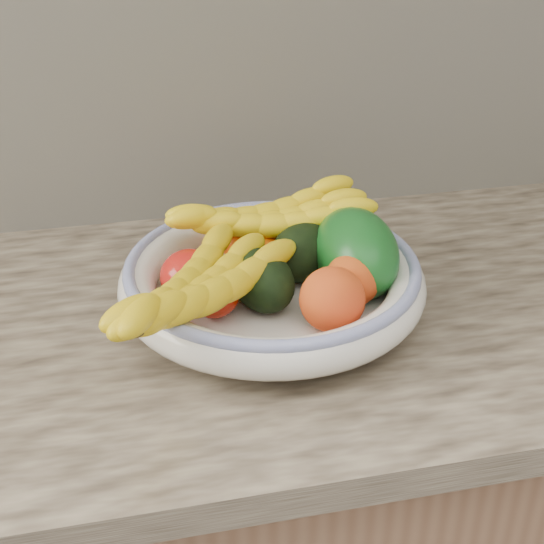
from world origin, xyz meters
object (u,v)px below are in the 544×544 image
at_px(fruit_bowl, 272,280).
at_px(banana_bunch_back, 269,223).
at_px(banana_bunch_front, 197,296).
at_px(green_mango, 356,253).

bearing_deg(fruit_bowl, banana_bunch_back, 80.09).
bearing_deg(banana_bunch_front, green_mango, -29.99).
height_order(fruit_bowl, banana_bunch_front, banana_bunch_front).
bearing_deg(green_mango, fruit_bowl, 175.21).
height_order(fruit_bowl, banana_bunch_back, banana_bunch_back).
bearing_deg(green_mango, banana_bunch_back, 133.90).
xyz_separation_m(green_mango, banana_bunch_front, (-0.21, -0.07, 0.01)).
distance_m(fruit_bowl, green_mango, 0.11).
relative_size(green_mango, banana_bunch_front, 0.50).
height_order(green_mango, banana_bunch_back, green_mango).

